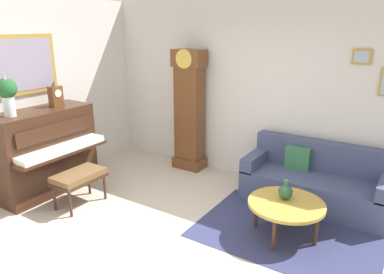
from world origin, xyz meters
name	(u,v)px	position (x,y,z in m)	size (l,w,h in m)	color
ground_plane	(158,247)	(0.00, 0.00, -0.05)	(6.40, 6.00, 0.10)	beige
wall_left	(9,98)	(-2.60, 0.01, 1.41)	(0.13, 4.90, 2.80)	silver
wall_back	(251,91)	(0.01, 2.40, 1.40)	(5.30, 0.13, 2.80)	silver
area_rug	(287,233)	(1.18, 1.01, 0.00)	(2.10, 1.50, 0.01)	navy
piano	(45,151)	(-2.23, 0.21, 0.63)	(0.87, 1.44, 1.24)	#3D2316
piano_bench	(79,177)	(-1.47, 0.16, 0.41)	(0.42, 0.70, 0.48)	#3D2316
grandfather_clock	(189,114)	(-0.96, 2.13, 0.96)	(0.52, 0.34, 2.03)	brown
couch	(315,182)	(1.23, 1.96, 0.31)	(1.90, 0.80, 0.84)	#424C70
coffee_table	(286,205)	(1.16, 0.93, 0.41)	(0.88, 0.88, 0.44)	gold
mantel_clock	(56,95)	(-2.23, 0.50, 1.41)	(0.13, 0.18, 0.38)	brown
flower_vase	(7,93)	(-2.23, -0.22, 1.56)	(0.26, 0.26, 0.58)	silver
green_jug	(285,192)	(1.11, 1.01, 0.52)	(0.17, 0.17, 0.24)	#234C33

